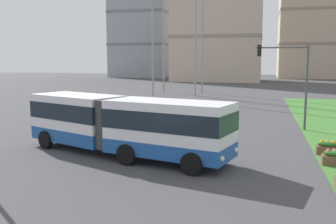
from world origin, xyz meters
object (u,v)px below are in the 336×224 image
(car_maroon_sedan, at_px, (121,111))
(articulated_bus, at_px, (122,124))
(flower_planter_4, at_px, (334,157))
(traffic_light_far_right, at_px, (290,72))
(flower_planter_5, at_px, (327,148))

(car_maroon_sedan, bearing_deg, articulated_bus, -68.73)
(articulated_bus, xyz_separation_m, flower_planter_4, (10.29, 0.39, -1.23))
(car_maroon_sedan, bearing_deg, flower_planter_4, -35.90)
(articulated_bus, bearing_deg, traffic_light_far_right, 47.57)
(car_maroon_sedan, xyz_separation_m, flower_planter_4, (14.54, -10.53, -0.33))
(articulated_bus, relative_size, traffic_light_far_right, 2.00)
(car_maroon_sedan, relative_size, flower_planter_5, 4.18)
(articulated_bus, height_order, flower_planter_5, articulated_bus)
(articulated_bus, relative_size, flower_planter_5, 10.85)
(car_maroon_sedan, distance_m, traffic_light_far_right, 13.48)
(car_maroon_sedan, height_order, flower_planter_5, car_maroon_sedan)
(traffic_light_far_right, bearing_deg, articulated_bus, -132.43)
(flower_planter_5, bearing_deg, traffic_light_far_right, 102.36)
(articulated_bus, xyz_separation_m, car_maroon_sedan, (-4.25, 10.92, -0.90))
(flower_planter_4, relative_size, flower_planter_5, 1.00)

